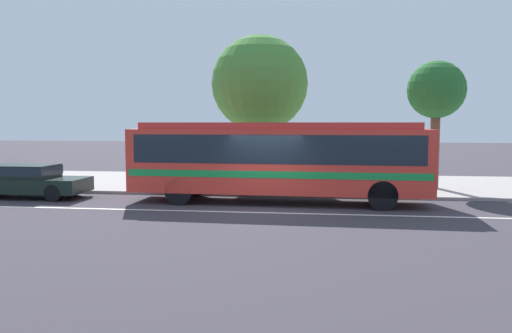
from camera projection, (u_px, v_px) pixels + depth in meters
name	position (u px, v px, depth m)	size (l,w,h in m)	color
ground_plane	(265.00, 209.00, 17.28)	(120.00, 120.00, 0.00)	#3A343C
sidewalk_slab	(281.00, 184.00, 23.89)	(60.00, 8.00, 0.12)	#A29794
lane_stripe_center	(262.00, 213.00, 16.49)	(56.00, 0.16, 0.01)	silver
transit_bus	(279.00, 156.00, 18.42)	(10.78, 2.73, 2.93)	red
sedan_behind_bus	(24.00, 179.00, 19.76)	(4.71, 1.81, 1.29)	black
pedestrian_waiting_near_sign	(314.00, 166.00, 21.58)	(0.48, 0.48, 1.63)	navy
street_tree_near_stop	(260.00, 84.00, 22.72)	(4.32, 4.32, 6.71)	brown
street_tree_mid_block	(436.00, 92.00, 21.53)	(2.44, 2.44, 5.43)	brown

